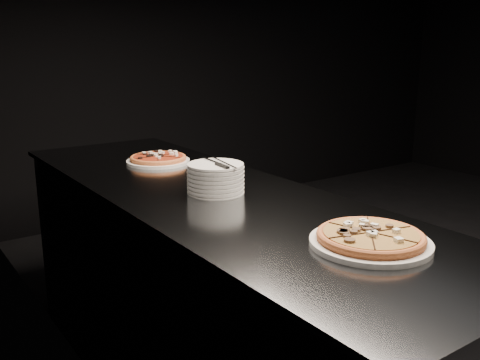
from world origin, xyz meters
TOP-DOWN VIEW (x-y plane):
  - wall_left at (-2.50, 0.00)m, footprint 0.02×5.00m
  - wall_back at (0.00, 2.50)m, footprint 5.00×0.02m
  - counter at (-2.13, 0.00)m, footprint 0.74×2.44m
  - pizza_mushroom at (-2.06, -0.76)m, footprint 0.37×0.37m
  - pizza_tomato at (-2.06, 0.57)m, footprint 0.30×0.30m
  - plate_stack at (-2.12, -0.04)m, footprint 0.22×0.22m
  - cutlery at (-2.11, -0.05)m, footprint 0.10×0.23m
  - ramekin at (-2.07, 0.12)m, footprint 0.08×0.08m

SIDE VIEW (x-z plane):
  - counter at x=-2.13m, z-range 0.00..0.92m
  - pizza_tomato at x=-2.06m, z-range 0.92..0.96m
  - pizza_mushroom at x=-2.06m, z-range 0.92..0.96m
  - ramekin at x=-2.07m, z-range 0.92..1.00m
  - plate_stack at x=-2.12m, z-range 0.92..1.03m
  - cutlery at x=-2.11m, z-range 1.03..1.04m
  - wall_left at x=-2.50m, z-range 0.00..2.80m
  - wall_back at x=0.00m, z-range 0.00..2.80m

